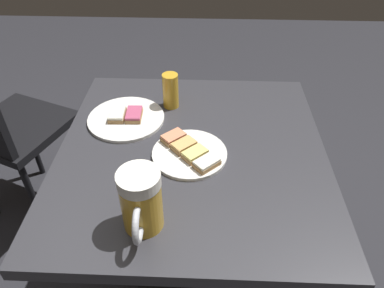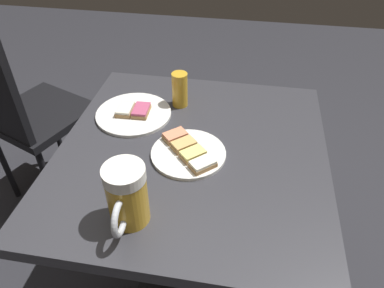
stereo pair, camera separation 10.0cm
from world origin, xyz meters
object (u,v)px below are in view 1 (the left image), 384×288
at_px(plate_near, 190,152).
at_px(beer_mug, 141,202).
at_px(beer_glass_small, 171,91).
at_px(plate_far, 126,118).

bearing_deg(plate_near, beer_mug, -20.75).
bearing_deg(beer_glass_small, plate_far, -57.71).
height_order(plate_near, beer_glass_small, beer_glass_small).
height_order(plate_near, plate_far, same).
distance_m(beer_mug, beer_glass_small, 0.48).
distance_m(plate_far, beer_mug, 0.42).
distance_m(plate_near, plate_far, 0.26).
distance_m(plate_near, beer_mug, 0.27).
bearing_deg(beer_mug, plate_near, 159.25).
height_order(plate_far, beer_glass_small, beer_glass_small).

